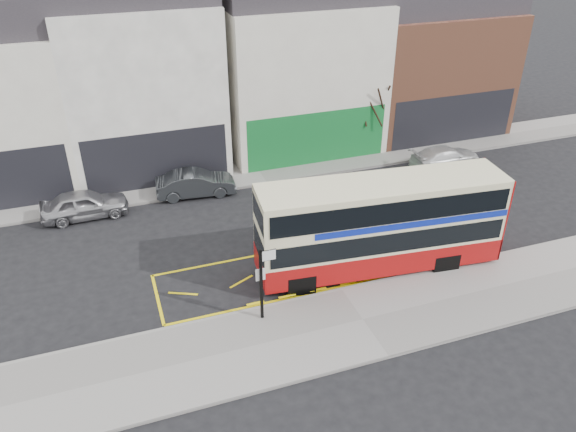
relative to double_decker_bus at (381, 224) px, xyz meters
name	(u,v)px	position (x,y,z in m)	size (l,w,h in m)	color
ground	(338,286)	(-2.13, -0.70, -2.12)	(120.00, 120.00, 0.00)	black
pavement	(363,321)	(-2.13, -3.00, -2.05)	(40.00, 4.00, 0.15)	gray
kerb	(341,290)	(-2.13, -1.08, -2.05)	(40.00, 0.15, 0.15)	gray
far_pavement	(259,172)	(-2.13, 10.30, -2.05)	(50.00, 3.00, 0.15)	gray
road_markings	(323,265)	(-2.13, 0.90, -2.12)	(14.00, 3.40, 0.01)	yellow
terrace_left	(139,70)	(-7.63, 14.28, 3.20)	(8.00, 8.01, 11.80)	white
terrace_green_shop	(294,60)	(1.37, 14.28, 2.95)	(9.00, 8.01, 11.30)	white
terrace_right	(425,56)	(10.37, 14.28, 2.45)	(9.00, 8.01, 10.30)	#9A593D
double_decker_bus	(381,224)	(0.00, 0.00, 0.00)	(10.28, 3.31, 4.03)	beige
bus_stop_post	(263,277)	(-5.55, -1.66, -0.16)	(0.75, 0.13, 3.02)	black
car_silver	(84,204)	(-11.51, 8.50, -1.43)	(1.64, 4.08, 1.39)	#ACABB0
car_grey	(196,183)	(-5.97, 8.95, -1.45)	(1.42, 4.08, 1.35)	#414549
car_white	(446,157)	(8.23, 7.62, -1.51)	(1.72, 4.24, 1.23)	silver
street_tree_right	(374,93)	(5.00, 10.82, 1.63)	(2.55, 2.55, 5.51)	black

